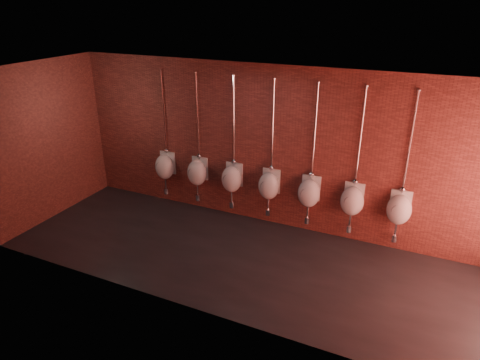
# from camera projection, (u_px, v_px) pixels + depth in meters

# --- Properties ---
(ground) EXTENTS (8.50, 8.50, 0.00)m
(ground) POSITION_uv_depth(u_px,v_px,m) (238.00, 258.00, 7.66)
(ground) COLOR black
(ground) RESTS_ON ground
(room_shell) EXTENTS (8.54, 3.04, 3.22)m
(room_shell) POSITION_uv_depth(u_px,v_px,m) (238.00, 152.00, 6.86)
(room_shell) COLOR black
(room_shell) RESTS_ON ground
(urinal_0) EXTENTS (0.44, 0.39, 2.72)m
(urinal_0) POSITION_uv_depth(u_px,v_px,m) (165.00, 166.00, 9.34)
(urinal_0) COLOR white
(urinal_0) RESTS_ON ground
(urinal_1) EXTENTS (0.44, 0.39, 2.72)m
(urinal_1) POSITION_uv_depth(u_px,v_px,m) (197.00, 172.00, 9.03)
(urinal_1) COLOR white
(urinal_1) RESTS_ON ground
(urinal_2) EXTENTS (0.44, 0.39, 2.72)m
(urinal_2) POSITION_uv_depth(u_px,v_px,m) (232.00, 178.00, 8.72)
(urinal_2) COLOR white
(urinal_2) RESTS_ON ground
(urinal_3) EXTENTS (0.44, 0.39, 2.72)m
(urinal_3) POSITION_uv_depth(u_px,v_px,m) (269.00, 185.00, 8.41)
(urinal_3) COLOR white
(urinal_3) RESTS_ON ground
(urinal_4) EXTENTS (0.44, 0.39, 2.72)m
(urinal_4) POSITION_uv_depth(u_px,v_px,m) (309.00, 192.00, 8.10)
(urinal_4) COLOR white
(urinal_4) RESTS_ON ground
(urinal_5) EXTENTS (0.44, 0.39, 2.72)m
(urinal_5) POSITION_uv_depth(u_px,v_px,m) (352.00, 200.00, 7.79)
(urinal_5) COLOR white
(urinal_5) RESTS_ON ground
(urinal_6) EXTENTS (0.44, 0.39, 2.72)m
(urinal_6) POSITION_uv_depth(u_px,v_px,m) (399.00, 209.00, 7.48)
(urinal_6) COLOR white
(urinal_6) RESTS_ON ground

